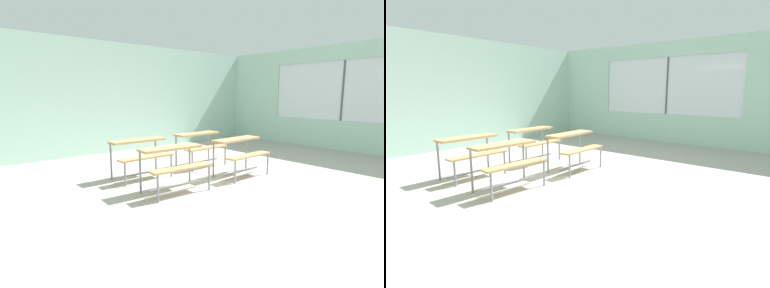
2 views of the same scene
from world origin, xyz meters
TOP-DOWN VIEW (x-y plane):
  - ground at (0.00, 0.00)m, footprint 10.00×9.00m
  - wall_back at (0.00, 4.50)m, footprint 10.00×0.12m
  - wall_right at (5.00, -0.13)m, footprint 0.12×9.00m
  - desk_bench_r0c0 at (-0.92, 0.56)m, footprint 1.13×0.64m
  - desk_bench_r0c1 at (0.66, 0.51)m, footprint 1.11×0.61m
  - desk_bench_r1c0 at (-0.92, 1.64)m, footprint 1.10×0.59m
  - desk_bench_r1c1 at (0.63, 1.65)m, footprint 1.11×0.60m

SIDE VIEW (x-z plane):
  - ground at x=0.00m, z-range -0.05..0.00m
  - desk_bench_r0c0 at x=-0.92m, z-range 0.19..0.93m
  - desk_bench_r0c1 at x=0.66m, z-range 0.19..0.93m
  - desk_bench_r1c0 at x=-0.92m, z-range 0.19..0.93m
  - desk_bench_r1c1 at x=0.63m, z-range 0.19..0.93m
  - wall_right at x=5.00m, z-range -0.05..2.95m
  - wall_back at x=0.00m, z-range 0.00..3.00m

